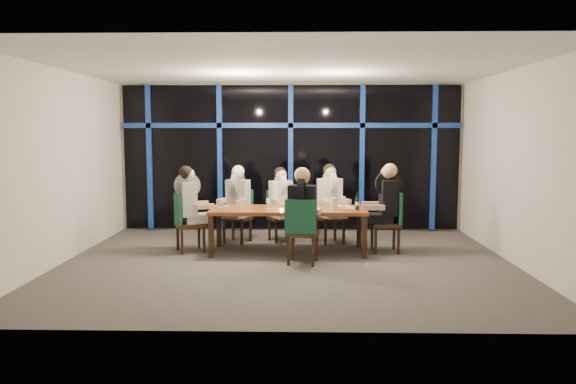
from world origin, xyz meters
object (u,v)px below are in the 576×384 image
dining_table (288,212)px  diner_near_mid (303,201)px  water_pitcher (333,204)px  chair_near_mid (302,228)px  chair_end_left (185,219)px  wine_bottle (357,203)px  chair_far_right (328,212)px  chair_end_right (391,219)px  diner_far_left (237,193)px  diner_end_left (190,196)px  chair_far_left (239,213)px  diner_far_right (331,192)px  diner_end_right (386,195)px  diner_far_mid (281,193)px  chair_far_mid (280,213)px

dining_table → diner_near_mid: size_ratio=2.61×
water_pitcher → chair_near_mid: bearing=-125.9°
chair_end_left → wine_bottle: bearing=-115.7°
chair_far_right → chair_near_mid: size_ratio=0.97×
chair_end_right → diner_far_left: bearing=-107.5°
diner_end_left → chair_end_right: bearing=-112.2°
chair_far_left → diner_far_right: bearing=17.7°
diner_far_right → diner_end_right: size_ratio=0.96×
diner_far_mid → wine_bottle: diner_far_mid is taller
chair_far_mid → diner_end_left: size_ratio=0.97×
chair_end_right → chair_near_mid: size_ratio=1.01×
chair_far_left → chair_near_mid: chair_near_mid is taller
diner_far_left → diner_far_right: (1.71, 0.00, 0.02)m
dining_table → wine_bottle: (1.14, -0.16, 0.18)m
diner_end_right → dining_table: bearing=-89.8°
dining_table → diner_near_mid: bearing=-73.3°
diner_far_mid → diner_far_left: bearing=163.7°
diner_end_right → wine_bottle: (-0.51, -0.22, -0.12)m
diner_near_mid → chair_end_right: bearing=-140.6°
diner_far_right → diner_end_right: (0.89, -0.76, 0.04)m
chair_far_mid → diner_far_left: (-0.78, -0.18, 0.40)m
chair_end_left → diner_far_mid: diner_far_mid is taller
dining_table → chair_far_right: bearing=51.2°
chair_near_mid → diner_far_left: diner_far_left is taller
chair_far_right → chair_far_mid: bearing=151.6°
dining_table → water_pitcher: bearing=-13.1°
chair_far_mid → diner_far_left: 0.89m
chair_far_left → chair_end_left: (-0.82, -0.92, 0.02)m
chair_far_mid → diner_far_mid: bearing=-90.0°
diner_far_left → diner_far_mid: 0.82m
chair_far_left → wine_bottle: wine_bottle is taller
chair_far_mid → diner_far_right: 1.04m
dining_table → diner_far_mid: diner_far_mid is taller
chair_near_mid → chair_end_right: bearing=-138.4°
diner_far_right → diner_far_left: bearing=158.0°
chair_far_mid → chair_end_right: size_ratio=0.92×
chair_end_left → diner_far_mid: 1.89m
diner_far_left → diner_near_mid: diner_near_mid is taller
chair_end_right → chair_near_mid: 1.78m
chair_end_left → diner_end_left: size_ratio=1.03×
diner_far_left → diner_far_right: 1.71m
chair_far_left → diner_far_left: size_ratio=1.03×
chair_far_right → diner_end_right: size_ratio=0.99×
diner_far_right → wine_bottle: bearing=-90.4°
chair_far_left → diner_end_right: bearing=2.4°
water_pitcher → wine_bottle: bearing=2.5°
chair_far_mid → wine_bottle: wine_bottle is taller
chair_end_left → chair_near_mid: size_ratio=0.98×
wine_bottle → diner_end_left: bearing=176.6°
diner_end_left → diner_end_right: diner_end_right is taller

